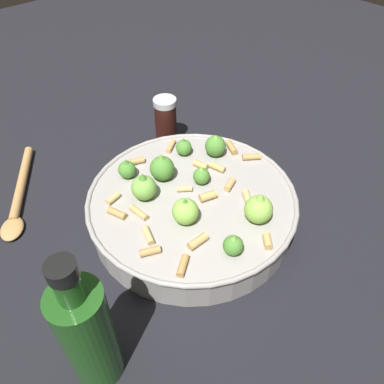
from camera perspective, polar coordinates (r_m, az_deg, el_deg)
The scene contains 5 objects.
ground_plane at distance 0.64m, azimuth 0.00°, elevation -3.97°, with size 2.40×2.40×0.00m, color black.
cooking_pan at distance 0.62m, azimuth -0.01°, elevation -1.92°, with size 0.33×0.33×0.11m.
pepper_shaker at distance 0.77m, azimuth -3.92°, elevation 10.39°, with size 0.04×0.04×0.10m.
olive_oil_bottle at distance 0.45m, azimuth -15.29°, elevation -19.65°, with size 0.06×0.06×0.21m.
wooden_spoon at distance 0.74m, azimuth -24.34°, elevation -0.47°, with size 0.15×0.21×0.02m.
Camera 1 is at (-0.29, -0.32, 0.48)m, focal length 35.83 mm.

